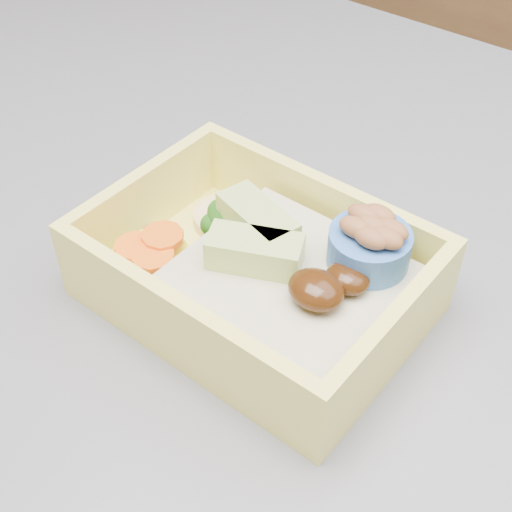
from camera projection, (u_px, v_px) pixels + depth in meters
The scene contains 2 objects.
island at pixel (137, 511), 0.83m from camera, with size 1.24×0.84×0.92m.
bento_box at pixel (266, 274), 0.43m from camera, with size 0.20×0.14×0.07m.
Camera 1 is at (0.35, -0.33, 1.24)m, focal length 50.00 mm.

